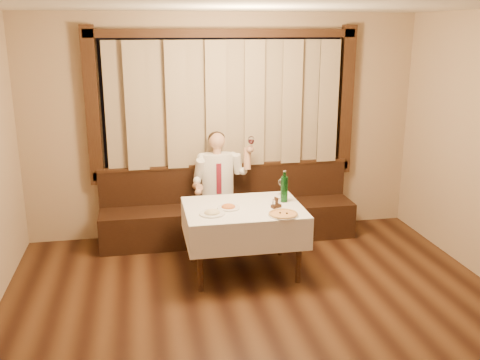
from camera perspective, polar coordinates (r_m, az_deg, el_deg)
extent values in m
cube|color=tan|center=(6.84, -1.73, 5.71)|extent=(5.00, 0.01, 2.80)
cube|color=black|center=(6.77, -1.72, 8.18)|extent=(3.00, 0.02, 1.60)
cube|color=orange|center=(6.73, -7.61, 5.42)|extent=(0.50, 0.01, 0.40)
cube|color=black|center=(6.90, -1.61, 1.12)|extent=(3.30, 0.12, 0.10)
cube|color=black|center=(6.67, -1.73, 15.39)|extent=(3.30, 0.12, 0.10)
cube|color=black|center=(6.67, -15.49, 7.50)|extent=(0.16, 0.12, 1.90)
cube|color=black|center=(7.16, 11.22, 8.30)|extent=(0.16, 0.12, 1.90)
cube|color=#887657|center=(6.67, -1.58, 8.07)|extent=(2.90, 0.08, 1.55)
cube|color=black|center=(6.84, -1.22, -4.50)|extent=(3.20, 0.60, 0.45)
cube|color=black|center=(6.92, -1.57, -0.32)|extent=(3.20, 0.12, 0.45)
cube|color=black|center=(6.86, -1.59, 1.64)|extent=(3.20, 0.14, 0.04)
cylinder|color=black|center=(5.49, -4.28, -8.38)|extent=(0.06, 0.06, 0.71)
cylinder|color=black|center=(5.68, 6.29, -7.55)|extent=(0.06, 0.06, 0.71)
cylinder|color=black|center=(6.17, -5.07, -5.60)|extent=(0.06, 0.06, 0.71)
cylinder|color=black|center=(6.34, 4.35, -4.96)|extent=(0.06, 0.06, 0.71)
cube|color=black|center=(5.76, 0.37, -3.12)|extent=(1.20, 0.90, 0.04)
cube|color=white|center=(5.75, 0.37, -2.90)|extent=(1.26, 0.96, 0.01)
cube|color=white|center=(5.37, 1.36, -6.29)|extent=(1.26, 0.01, 0.35)
cube|color=white|center=(6.26, -0.48, -3.03)|extent=(1.26, 0.01, 0.35)
cube|color=white|center=(5.73, -5.85, -4.92)|extent=(0.01, 0.96, 0.35)
cube|color=white|center=(5.96, 6.34, -4.11)|extent=(0.01, 0.96, 0.35)
cylinder|color=white|center=(5.51, 4.63, -3.73)|extent=(0.32, 0.32, 0.01)
cylinder|color=#C75A1D|center=(5.50, 4.63, -3.64)|extent=(0.29, 0.29, 0.01)
torus|color=#BF8A49|center=(5.50, 4.63, -3.61)|extent=(0.30, 0.30, 0.02)
sphere|color=black|center=(5.51, 4.30, -3.51)|extent=(0.02, 0.02, 0.02)
sphere|color=black|center=(5.50, 5.03, -3.56)|extent=(0.02, 0.02, 0.02)
cylinder|color=white|center=(5.70, -1.25, -2.98)|extent=(0.24, 0.24, 0.01)
ellipsoid|color=#B4471C|center=(5.69, -1.25, -2.58)|extent=(0.15, 0.15, 0.07)
cylinder|color=white|center=(5.53, -3.00, -3.61)|extent=(0.27, 0.27, 0.02)
ellipsoid|color=beige|center=(5.51, -3.01, -3.16)|extent=(0.16, 0.16, 0.07)
cylinder|color=#11511B|center=(5.90, 4.74, -0.99)|extent=(0.08, 0.08, 0.29)
cylinder|color=#11511B|center=(5.85, 4.78, 0.57)|extent=(0.03, 0.03, 0.07)
cylinder|color=silver|center=(5.84, 4.79, 0.94)|extent=(0.04, 0.04, 0.01)
cylinder|color=white|center=(6.20, 4.38, -1.51)|extent=(0.06, 0.06, 0.01)
cylinder|color=white|center=(6.18, 4.39, -1.05)|extent=(0.01, 0.01, 0.10)
ellipsoid|color=white|center=(6.15, 4.41, -0.23)|extent=(0.07, 0.07, 0.08)
cube|color=black|center=(5.73, 3.87, -2.79)|extent=(0.12, 0.09, 0.04)
cube|color=black|center=(5.72, 3.88, -2.24)|extent=(0.03, 0.05, 0.08)
cylinder|color=white|center=(5.70, 3.62, -2.46)|extent=(0.03, 0.03, 0.06)
cylinder|color=silver|center=(5.69, 3.63, -2.12)|extent=(0.03, 0.03, 0.01)
cylinder|color=white|center=(5.74, 4.12, -2.35)|extent=(0.03, 0.03, 0.06)
cylinder|color=silver|center=(5.73, 4.13, -2.02)|extent=(0.03, 0.03, 0.01)
cube|color=black|center=(6.61, -2.22, -2.46)|extent=(0.38, 0.43, 0.15)
cube|color=black|center=(6.51, -2.83, -5.61)|extent=(0.11, 0.11, 0.45)
cube|color=black|center=(6.53, -0.99, -5.49)|extent=(0.11, 0.11, 0.45)
ellipsoid|color=white|center=(6.65, -2.43, 0.66)|extent=(0.40, 0.25, 0.52)
cube|color=maroon|center=(6.54, -2.26, 0.13)|extent=(0.06, 0.01, 0.38)
cylinder|color=tan|center=(6.58, -2.46, 3.16)|extent=(0.10, 0.10, 0.08)
sphere|color=tan|center=(6.56, -2.47, 4.22)|extent=(0.20, 0.20, 0.20)
ellipsoid|color=black|center=(6.58, -2.51, 4.51)|extent=(0.21, 0.21, 0.16)
sphere|color=white|center=(6.58, -4.11, 2.35)|extent=(0.12, 0.12, 0.12)
sphere|color=white|center=(6.63, -0.81, 2.50)|extent=(0.12, 0.12, 0.12)
sphere|color=tan|center=(6.27, -4.49, -1.32)|extent=(0.08, 0.08, 0.08)
sphere|color=tan|center=(6.48, 1.10, 3.32)|extent=(0.09, 0.09, 0.09)
cylinder|color=white|center=(6.45, 1.16, 3.60)|extent=(0.01, 0.01, 0.11)
ellipsoid|color=white|center=(6.43, 1.16, 4.31)|extent=(0.08, 0.08, 0.10)
ellipsoid|color=#4C070F|center=(6.43, 1.16, 4.14)|extent=(0.06, 0.06, 0.06)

